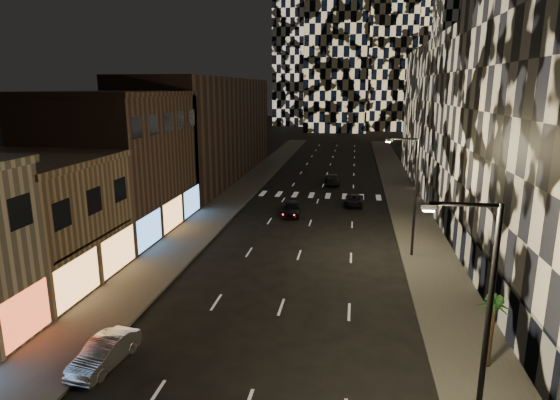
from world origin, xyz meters
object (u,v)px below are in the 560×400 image
(streetlight_near, at_px, (481,313))
(car_dark_oncoming, at_px, (332,179))
(streetlight_far, at_px, (413,189))
(car_silver_parked, at_px, (104,353))
(car_dark_midlane, at_px, (292,209))
(car_dark_rightlane, at_px, (354,201))
(palm_tree, at_px, (494,309))

(streetlight_near, relative_size, car_dark_oncoming, 1.83)
(streetlight_far, height_order, car_silver_parked, streetlight_far)
(car_dark_midlane, bearing_deg, car_dark_oncoming, 74.85)
(car_silver_parked, bearing_deg, car_dark_rightlane, 78.42)
(car_silver_parked, xyz_separation_m, palm_tree, (17.59, 2.56, 2.37))
(palm_tree, bearing_deg, streetlight_far, 97.90)
(car_dark_midlane, height_order, palm_tree, palm_tree)
(streetlight_far, distance_m, palm_tree, 15.00)
(streetlight_near, distance_m, car_dark_rightlane, 36.04)
(streetlight_near, height_order, palm_tree, streetlight_near)
(car_dark_midlane, distance_m, car_dark_oncoming, 17.07)
(car_dark_oncoming, xyz_separation_m, car_dark_rightlane, (2.94, -11.66, -0.13))
(car_dark_midlane, bearing_deg, palm_tree, -67.51)
(car_dark_oncoming, bearing_deg, car_dark_rightlane, 102.66)
(streetlight_far, bearing_deg, car_dark_rightlane, 105.38)
(palm_tree, bearing_deg, car_silver_parked, -171.73)
(car_dark_midlane, bearing_deg, car_silver_parked, -104.47)
(streetlight_near, distance_m, car_silver_parked, 16.48)
(streetlight_near, relative_size, car_silver_parked, 2.24)
(streetlight_far, bearing_deg, car_dark_midlane, 135.30)
(streetlight_near, bearing_deg, car_silver_parked, 169.94)
(car_silver_parked, bearing_deg, streetlight_far, 55.42)
(car_dark_midlane, bearing_deg, streetlight_far, -48.76)
(streetlight_far, bearing_deg, car_dark_oncoming, 104.86)
(streetlight_near, xyz_separation_m, palm_tree, (2.04, 5.32, -2.32))
(streetlight_near, height_order, car_dark_midlane, streetlight_near)
(streetlight_near, height_order, car_dark_oncoming, streetlight_near)
(car_dark_midlane, xyz_separation_m, car_dark_rightlane, (6.23, 5.10, -0.15))
(streetlight_far, distance_m, car_silver_parked, 23.69)
(streetlight_far, xyz_separation_m, car_silver_parked, (-15.55, -17.24, -4.69))
(car_silver_parked, bearing_deg, car_dark_oncoming, 86.81)
(car_dark_rightlane, bearing_deg, car_dark_midlane, -138.45)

